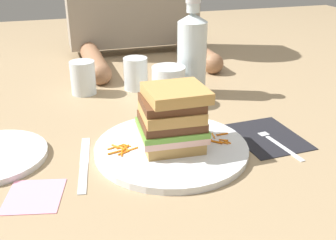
% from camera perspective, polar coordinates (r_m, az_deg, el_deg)
% --- Properties ---
extents(ground_plane, '(3.00, 3.00, 0.00)m').
position_cam_1_polar(ground_plane, '(0.78, 0.22, -4.12)').
color(ground_plane, '#9E8460').
extents(main_plate, '(0.29, 0.29, 0.01)m').
position_cam_1_polar(main_plate, '(0.77, 0.67, -4.06)').
color(main_plate, white).
rests_on(main_plate, ground_plane).
extents(sandwich, '(0.13, 0.11, 0.12)m').
position_cam_1_polar(sandwich, '(0.74, 0.77, 0.31)').
color(sandwich, tan).
rests_on(sandwich, main_plate).
extents(carrot_shred_0, '(0.01, 0.03, 0.00)m').
position_cam_1_polar(carrot_shred_0, '(0.74, -6.62, -4.58)').
color(carrot_shred_0, orange).
rests_on(carrot_shred_0, main_plate).
extents(carrot_shred_1, '(0.03, 0.01, 0.00)m').
position_cam_1_polar(carrot_shred_1, '(0.76, -7.60, -3.87)').
color(carrot_shred_1, orange).
rests_on(carrot_shred_1, main_plate).
extents(carrot_shred_2, '(0.01, 0.02, 0.00)m').
position_cam_1_polar(carrot_shred_2, '(0.76, -5.92, -3.64)').
color(carrot_shred_2, orange).
rests_on(carrot_shred_2, main_plate).
extents(carrot_shred_3, '(0.02, 0.01, 0.00)m').
position_cam_1_polar(carrot_shred_3, '(0.74, -6.42, -4.71)').
color(carrot_shred_3, orange).
rests_on(carrot_shred_3, main_plate).
extents(carrot_shred_4, '(0.03, 0.01, 0.00)m').
position_cam_1_polar(carrot_shred_4, '(0.75, -5.23, -4.21)').
color(carrot_shred_4, orange).
rests_on(carrot_shred_4, main_plate).
extents(carrot_shred_5, '(0.01, 0.03, 0.00)m').
position_cam_1_polar(carrot_shred_5, '(0.76, -6.11, -3.94)').
color(carrot_shred_5, orange).
rests_on(carrot_shred_5, main_plate).
extents(carrot_shred_6, '(0.02, 0.01, 0.00)m').
position_cam_1_polar(carrot_shred_6, '(0.76, -6.70, -3.86)').
color(carrot_shred_6, orange).
rests_on(carrot_shred_6, main_plate).
extents(carrot_shred_7, '(0.02, 0.02, 0.00)m').
position_cam_1_polar(carrot_shred_7, '(0.75, -6.06, -4.18)').
color(carrot_shred_7, orange).
rests_on(carrot_shred_7, main_plate).
extents(carrot_shred_8, '(0.03, 0.01, 0.00)m').
position_cam_1_polar(carrot_shred_8, '(0.74, -7.63, -4.61)').
color(carrot_shred_8, orange).
rests_on(carrot_shred_8, main_plate).
extents(carrot_shred_9, '(0.02, 0.02, 0.00)m').
position_cam_1_polar(carrot_shred_9, '(0.76, -7.21, -3.84)').
color(carrot_shred_9, orange).
rests_on(carrot_shred_9, main_plate).
extents(carrot_shred_10, '(0.02, 0.01, 0.00)m').
position_cam_1_polar(carrot_shred_10, '(0.78, 5.70, -3.01)').
color(carrot_shred_10, orange).
rests_on(carrot_shred_10, main_plate).
extents(carrot_shred_11, '(0.01, 0.02, 0.00)m').
position_cam_1_polar(carrot_shred_11, '(0.78, 8.46, -3.09)').
color(carrot_shred_11, orange).
rests_on(carrot_shred_11, main_plate).
extents(carrot_shred_12, '(0.01, 0.02, 0.00)m').
position_cam_1_polar(carrot_shred_12, '(0.80, 6.58, -2.28)').
color(carrot_shred_12, orange).
rests_on(carrot_shred_12, main_plate).
extents(carrot_shred_13, '(0.02, 0.00, 0.00)m').
position_cam_1_polar(carrot_shred_13, '(0.81, 7.85, -2.11)').
color(carrot_shred_13, orange).
rests_on(carrot_shred_13, main_plate).
extents(carrot_shred_14, '(0.02, 0.01, 0.00)m').
position_cam_1_polar(carrot_shred_14, '(0.79, 7.96, -2.85)').
color(carrot_shred_14, orange).
rests_on(carrot_shred_14, main_plate).
extents(carrot_shred_15, '(0.02, 0.02, 0.00)m').
position_cam_1_polar(carrot_shred_15, '(0.78, 8.00, -3.22)').
color(carrot_shred_15, orange).
rests_on(carrot_shred_15, main_plate).
extents(carrot_shred_16, '(0.02, 0.02, 0.00)m').
position_cam_1_polar(carrot_shred_16, '(0.78, 6.85, -3.12)').
color(carrot_shred_16, orange).
rests_on(carrot_shred_16, main_plate).
extents(napkin_dark, '(0.14, 0.17, 0.00)m').
position_cam_1_polar(napkin_dark, '(0.85, 14.03, -2.28)').
color(napkin_dark, black).
rests_on(napkin_dark, ground_plane).
extents(fork, '(0.03, 0.17, 0.00)m').
position_cam_1_polar(fork, '(0.83, 14.96, -2.72)').
color(fork, silver).
rests_on(fork, napkin_dark).
extents(knife, '(0.04, 0.20, 0.00)m').
position_cam_1_polar(knife, '(0.74, -11.99, -6.24)').
color(knife, silver).
rests_on(knife, ground_plane).
extents(juice_glass, '(0.08, 0.08, 0.09)m').
position_cam_1_polar(juice_glass, '(0.98, 0.08, 4.66)').
color(juice_glass, white).
rests_on(juice_glass, ground_plane).
extents(water_bottle, '(0.08, 0.08, 0.24)m').
position_cam_1_polar(water_bottle, '(1.02, 3.45, 9.54)').
color(water_bottle, silver).
rests_on(water_bottle, ground_plane).
extents(empty_tumbler_0, '(0.06, 0.06, 0.09)m').
position_cam_1_polar(empty_tumbler_0, '(1.08, -4.66, 6.68)').
color(empty_tumbler_0, silver).
rests_on(empty_tumbler_0, ground_plane).
extents(empty_tumbler_1, '(0.07, 0.07, 0.09)m').
position_cam_1_polar(empty_tumbler_1, '(1.07, -12.11, 5.97)').
color(empty_tumbler_1, silver).
rests_on(empty_tumbler_1, ground_plane).
extents(napkin_pink, '(0.11, 0.11, 0.00)m').
position_cam_1_polar(napkin_pink, '(0.68, -18.69, -10.28)').
color(napkin_pink, pink).
rests_on(napkin_pink, ground_plane).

